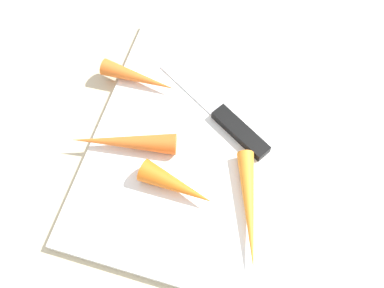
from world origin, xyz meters
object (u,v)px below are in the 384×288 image
at_px(carrot_short, 139,78).
at_px(carrot_shortest, 180,187).
at_px(cutting_board, 192,146).
at_px(carrot_longest, 249,209).
at_px(carrot_long, 124,142).
at_px(knife, 233,126).

distance_m(carrot_short, carrot_shortest, 0.17).
distance_m(cutting_board, carrot_longest, 0.12).
bearing_deg(carrot_long, carrot_shortest, 142.79).
bearing_deg(carrot_short, knife, -8.91).
height_order(knife, carrot_long, carrot_long).
bearing_deg(carrot_long, knife, -166.09).
bearing_deg(knife, carrot_short, 18.48).
bearing_deg(carrot_shortest, knife, 78.63).
height_order(carrot_short, carrot_shortest, carrot_shortest).
bearing_deg(carrot_longest, carrot_short, -143.59).
xyz_separation_m(cutting_board, carrot_longest, (0.07, 0.09, 0.02)).
relative_size(carrot_longest, carrot_shortest, 1.54).
height_order(knife, carrot_short, carrot_short).
bearing_deg(carrot_longest, carrot_shortest, -108.53).
xyz_separation_m(carrot_long, carrot_shortest, (0.04, 0.09, 0.00)).
relative_size(carrot_long, carrot_short, 1.25).
bearing_deg(carrot_short, cutting_board, -32.18).
height_order(carrot_longest, carrot_short, carrot_short).
height_order(cutting_board, knife, knife).
relative_size(carrot_long, carrot_shortest, 1.41).
xyz_separation_m(carrot_longest, carrot_shortest, (-0.00, -0.09, 0.00)).
xyz_separation_m(cutting_board, carrot_shortest, (0.07, 0.00, 0.02)).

